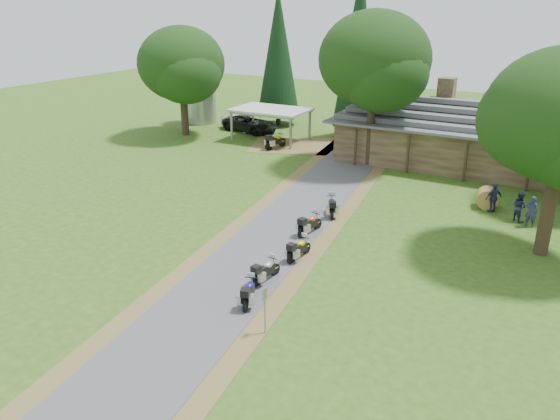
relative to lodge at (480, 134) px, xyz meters
The scene contains 22 objects.
ground 24.86m from the lodge, 104.04° to the right, with size 120.00×120.00×0.00m, color #2E5116.
driveway 21.17m from the lodge, 108.00° to the right, with size 46.00×46.00×0.00m, color #4A4A4D.
lodge is the anchor object (origin of this frame).
silo 27.51m from the lodge, behind, with size 2.96×2.96×6.01m, color gray.
carport 17.55m from the lodge, behind, with size 6.49×4.33×2.81m, color silver, non-canonical shape.
car_white_sedan 22.23m from the lodge, behind, with size 5.59×2.36×1.86m, color silver.
car_dark_suv 21.07m from the lodge, behind, with size 5.99×2.55×2.29m, color black.
motorcycle_row_a 25.76m from the lodge, 99.54° to the right, with size 1.67×0.55×1.15m, color navy, non-canonical shape.
motorcycle_row_b 23.90m from the lodge, 101.15° to the right, with size 1.69×0.55×1.15m, color #9EA0A6, non-canonical shape.
motorcycle_row_c 21.18m from the lodge, 101.97° to the right, with size 1.68×0.55×1.15m, color #CCC50A, non-canonical shape.
motorcycle_row_d 18.52m from the lodge, 106.59° to the right, with size 1.80×0.59×1.23m, color #BE511D, non-canonical shape.
motorcycle_row_e 15.69m from the lodge, 110.09° to the right, with size 1.79×0.58×1.22m, color black, non-canonical shape.
motorcycle_carport_a 16.10m from the lodge, 168.98° to the right, with size 2.09×0.68×1.43m, color #D2D405, non-canonical shape.
person_a 11.95m from the lodge, 65.66° to the right, with size 0.59×0.42×2.07m, color #2A2F52.
person_b 11.19m from the lodge, 67.76° to the right, with size 0.57×0.41×2.02m, color #2A2F52.
person_c 10.04m from the lodge, 74.13° to the right, with size 0.59×0.43×2.09m, color #2A2F52.
hay_bale 9.44m from the lodge, 75.71° to the right, with size 1.23×1.23×1.13m, color olive.
sign_post 27.06m from the lodge, 95.42° to the right, with size 0.35×0.06×1.93m, color gray, non-canonical shape.
oak_lodge_left 8.99m from the lodge, 152.53° to the right, with size 8.00×8.00×12.59m, color black, non-canonical shape.
oak_silo 25.75m from the lodge, behind, with size 7.72×7.72×10.35m, color black, non-canonical shape.
cedar_near 13.26m from the lodge, 160.20° to the left, with size 4.06×4.06×14.76m, color black.
cedar_far 21.23m from the lodge, 165.31° to the left, with size 4.14×4.14×13.01m, color black.
Camera 1 is at (12.48, -17.86, 11.75)m, focal length 35.00 mm.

